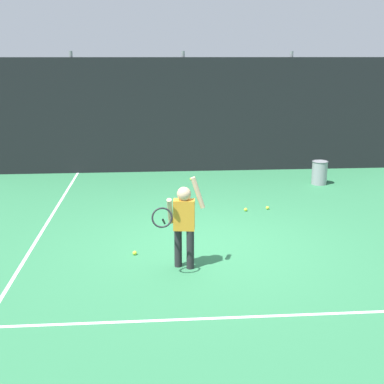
% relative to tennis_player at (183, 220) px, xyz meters
% --- Properties ---
extents(ground_plane, '(20.00, 20.00, 0.00)m').
position_rel_tennis_player_xyz_m(ground_plane, '(0.40, 0.89, -0.73)').
color(ground_plane, '#2D7247').
extents(court_line_baseline, '(9.00, 0.05, 0.00)m').
position_rel_tennis_player_xyz_m(court_line_baseline, '(0.40, -1.50, -0.72)').
color(court_line_baseline, white).
rests_on(court_line_baseline, ground).
extents(court_line_sideline, '(0.05, 9.00, 0.00)m').
position_rel_tennis_player_xyz_m(court_line_sideline, '(-2.37, 1.89, -0.72)').
color(court_line_sideline, white).
rests_on(court_line_sideline, ground).
extents(back_fence_windscreen, '(11.46, 0.08, 2.93)m').
position_rel_tennis_player_xyz_m(back_fence_windscreen, '(0.40, 6.35, 0.74)').
color(back_fence_windscreen, black).
rests_on(back_fence_windscreen, ground).
extents(fence_post_1, '(0.09, 0.09, 3.08)m').
position_rel_tennis_player_xyz_m(fence_post_1, '(-2.39, 6.41, 0.81)').
color(fence_post_1, slate).
rests_on(fence_post_1, ground).
extents(fence_post_2, '(0.09, 0.09, 3.08)m').
position_rel_tennis_player_xyz_m(fence_post_2, '(0.40, 6.41, 0.81)').
color(fence_post_2, slate).
rests_on(fence_post_2, ground).
extents(fence_post_3, '(0.09, 0.09, 3.08)m').
position_rel_tennis_player_xyz_m(fence_post_3, '(3.19, 6.41, 0.81)').
color(fence_post_3, slate).
rests_on(fence_post_3, ground).
extents(tennis_player, '(0.77, 0.57, 1.35)m').
position_rel_tennis_player_xyz_m(tennis_player, '(0.00, 0.00, 0.00)').
color(tennis_player, '#232326').
rests_on(tennis_player, ground).
extents(ball_hopper, '(0.38, 0.38, 0.56)m').
position_rel_tennis_player_xyz_m(ball_hopper, '(3.54, 4.67, -0.44)').
color(ball_hopper, gray).
rests_on(ball_hopper, ground).
extents(tennis_ball_0, '(0.07, 0.07, 0.07)m').
position_rel_tennis_player_xyz_m(tennis_ball_0, '(-0.72, 0.54, -0.69)').
color(tennis_ball_0, '#CCE033').
rests_on(tennis_ball_0, ground).
extents(tennis_ball_1, '(0.07, 0.07, 0.07)m').
position_rel_tennis_player_xyz_m(tennis_ball_1, '(0.52, 5.28, -0.69)').
color(tennis_ball_1, '#CCE033').
rests_on(tennis_ball_1, ground).
extents(tennis_ball_3, '(0.07, 0.07, 0.07)m').
position_rel_tennis_player_xyz_m(tennis_ball_3, '(1.40, 2.65, -0.69)').
color(tennis_ball_3, '#CCE033').
rests_on(tennis_ball_3, ground).
extents(tennis_ball_4, '(0.07, 0.07, 0.07)m').
position_rel_tennis_player_xyz_m(tennis_ball_4, '(1.86, 2.74, -0.69)').
color(tennis_ball_4, '#CCE033').
rests_on(tennis_ball_4, ground).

